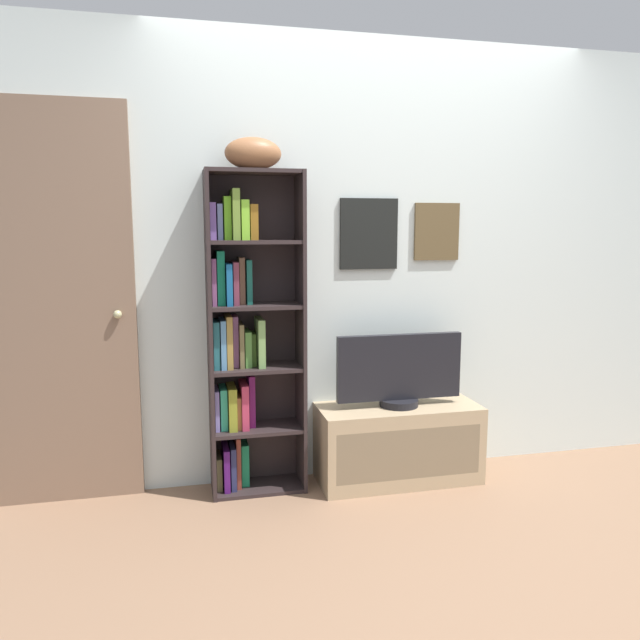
{
  "coord_description": "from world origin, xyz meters",
  "views": [
    {
      "loc": [
        -1.11,
        -2.27,
        1.45
      ],
      "look_at": [
        -0.38,
        0.85,
        0.96
      ],
      "focal_mm": 34.36,
      "sensor_mm": 36.0,
      "label": 1
    }
  ],
  "objects_px": {
    "tv_stand": "(398,443)",
    "bookshelf": "(245,337)",
    "football": "(253,153)",
    "television": "(399,371)",
    "door": "(59,307)"
  },
  "relations": [
    {
      "from": "football",
      "to": "television",
      "type": "height_order",
      "value": "football"
    },
    {
      "from": "football",
      "to": "television",
      "type": "distance_m",
      "value": 1.43
    },
    {
      "from": "television",
      "to": "bookshelf",
      "type": "bearing_deg",
      "value": 174.01
    },
    {
      "from": "door",
      "to": "bookshelf",
      "type": "bearing_deg",
      "value": -4.48
    },
    {
      "from": "tv_stand",
      "to": "bookshelf",
      "type": "bearing_deg",
      "value": 173.93
    },
    {
      "from": "bookshelf",
      "to": "football",
      "type": "distance_m",
      "value": 0.97
    },
    {
      "from": "television",
      "to": "football",
      "type": "bearing_deg",
      "value": 175.63
    },
    {
      "from": "football",
      "to": "television",
      "type": "bearing_deg",
      "value": -4.37
    },
    {
      "from": "door",
      "to": "television",
      "type": "bearing_deg",
      "value": -5.2
    },
    {
      "from": "bookshelf",
      "to": "tv_stand",
      "type": "relative_size",
      "value": 1.89
    },
    {
      "from": "bookshelf",
      "to": "tv_stand",
      "type": "distance_m",
      "value": 1.07
    },
    {
      "from": "tv_stand",
      "to": "football",
      "type": "bearing_deg",
      "value": 175.55
    },
    {
      "from": "tv_stand",
      "to": "television",
      "type": "xyz_separation_m",
      "value": [
        0.0,
        0.0,
        0.42
      ]
    },
    {
      "from": "football",
      "to": "door",
      "type": "relative_size",
      "value": 0.14
    },
    {
      "from": "football",
      "to": "door",
      "type": "xyz_separation_m",
      "value": [
        -1.0,
        0.1,
        -0.78
      ]
    }
  ]
}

